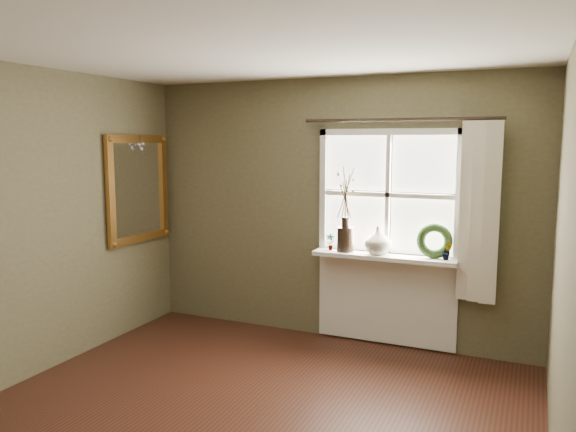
{
  "coord_description": "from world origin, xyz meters",
  "views": [
    {
      "loc": [
        1.83,
        -3.01,
        1.99
      ],
      "look_at": [
        -0.19,
        1.55,
        1.32
      ],
      "focal_mm": 35.0,
      "sensor_mm": 36.0,
      "label": 1
    }
  ],
  "objects_px": {
    "cream_vase": "(378,240)",
    "gilt_mirror": "(138,189)",
    "wreath": "(434,245)",
    "dark_jug": "(345,239)"
  },
  "relations": [
    {
      "from": "cream_vase",
      "to": "gilt_mirror",
      "type": "bearing_deg",
      "value": -170.2
    },
    {
      "from": "gilt_mirror",
      "to": "wreath",
      "type": "bearing_deg",
      "value": 8.86
    },
    {
      "from": "dark_jug",
      "to": "wreath",
      "type": "xyz_separation_m",
      "value": [
        0.84,
        0.04,
        0.0
      ]
    },
    {
      "from": "dark_jug",
      "to": "cream_vase",
      "type": "bearing_deg",
      "value": 0.0
    },
    {
      "from": "cream_vase",
      "to": "wreath",
      "type": "distance_m",
      "value": 0.52
    },
    {
      "from": "dark_jug",
      "to": "gilt_mirror",
      "type": "relative_size",
      "value": 0.21
    },
    {
      "from": "wreath",
      "to": "cream_vase",
      "type": "bearing_deg",
      "value": 172.71
    },
    {
      "from": "dark_jug",
      "to": "gilt_mirror",
      "type": "bearing_deg",
      "value": -168.75
    },
    {
      "from": "cream_vase",
      "to": "gilt_mirror",
      "type": "xyz_separation_m",
      "value": [
        -2.45,
        -0.42,
        0.44
      ]
    },
    {
      "from": "dark_jug",
      "to": "wreath",
      "type": "relative_size",
      "value": 0.73
    }
  ]
}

